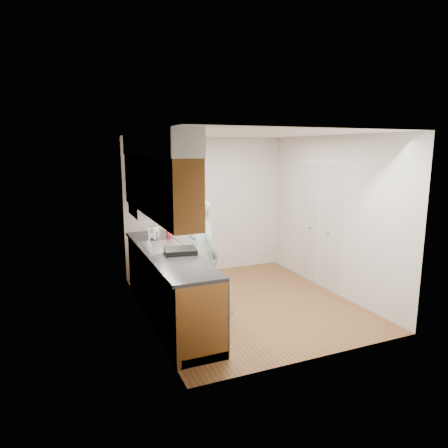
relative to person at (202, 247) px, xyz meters
name	(u,v)px	position (x,y,z in m)	size (l,w,h in m)	color
floor	(247,303)	(0.66, -0.10, -0.92)	(3.50, 3.50, 0.00)	brown
ceiling	(249,133)	(0.66, -0.10, 1.58)	(3.50, 3.50, 0.00)	white
wall_left	(145,230)	(-0.84, -0.10, 0.33)	(0.02, 3.50, 2.50)	silver
wall_right	(332,215)	(2.16, -0.10, 0.33)	(0.02, 3.50, 2.50)	silver
wall_back	(206,206)	(0.66, 1.65, 0.33)	(3.00, 0.02, 2.50)	silver
counter	(169,282)	(-0.54, -0.11, -0.43)	(0.64, 2.80, 1.30)	brown
upper_cabinets	(155,175)	(-0.67, -0.06, 1.03)	(0.47, 2.80, 1.21)	brown
closet_door	(319,226)	(2.15, 0.20, 0.11)	(0.02, 1.22, 2.05)	silver
floor_mat	(203,307)	(0.00, 0.00, -0.91)	(0.52, 0.88, 0.02)	slate
person	(202,247)	(0.00, 0.00, 0.00)	(0.64, 0.42, 1.80)	#95AFB5
soap_bottle_a	(155,230)	(-0.53, 0.62, 0.17)	(0.11, 0.11, 0.29)	white
soap_bottle_b	(155,231)	(-0.50, 0.81, 0.11)	(0.08, 0.08, 0.17)	white
soap_bottle_c	(152,233)	(-0.58, 0.67, 0.11)	(0.13, 0.13, 0.17)	white
soda_can	(169,234)	(-0.33, 0.61, 0.09)	(0.07, 0.07, 0.13)	#B11E2B
steel_can	(158,235)	(-0.50, 0.57, 0.09)	(0.07, 0.07, 0.13)	#A5A5AA
dish_rack	(180,251)	(-0.42, -0.32, 0.06)	(0.41, 0.34, 0.06)	black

